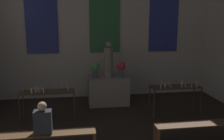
{
  "coord_description": "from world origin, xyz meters",
  "views": [
    {
      "loc": [
        -1.05,
        0.5,
        2.76
      ],
      "look_at": [
        0.0,
        7.6,
        1.31
      ],
      "focal_mm": 40.0,
      "sensor_mm": 36.0,
      "label": 1
    }
  ],
  "objects_px": {
    "candle_rack_left": "(48,95)",
    "person_seated": "(43,120)",
    "statue": "(108,61)",
    "pew_back_left": "(46,138)",
    "pew_back_right": "(199,128)",
    "altar": "(108,91)",
    "candle_rack_right": "(175,89)",
    "flower_vase_left": "(95,68)",
    "flower_vase_right": "(121,68)"
  },
  "relations": [
    {
      "from": "person_seated",
      "to": "candle_rack_right",
      "type": "bearing_deg",
      "value": 25.83
    },
    {
      "from": "altar",
      "to": "statue",
      "type": "height_order",
      "value": "statue"
    },
    {
      "from": "candle_rack_left",
      "to": "pew_back_right",
      "type": "xyz_separation_m",
      "value": [
        3.54,
        -1.74,
        -0.42
      ]
    },
    {
      "from": "flower_vase_right",
      "to": "candle_rack_right",
      "type": "height_order",
      "value": "flower_vase_right"
    },
    {
      "from": "candle_rack_right",
      "to": "pew_back_left",
      "type": "xyz_separation_m",
      "value": [
        -3.54,
        -1.74,
        -0.42
      ]
    },
    {
      "from": "altar",
      "to": "candle_rack_right",
      "type": "xyz_separation_m",
      "value": [
        1.84,
        -1.16,
        0.29
      ]
    },
    {
      "from": "flower_vase_left",
      "to": "person_seated",
      "type": "bearing_deg",
      "value": -114.64
    },
    {
      "from": "flower_vase_right",
      "to": "candle_rack_right",
      "type": "distance_m",
      "value": 1.89
    },
    {
      "from": "flower_vase_right",
      "to": "pew_back_left",
      "type": "bearing_deg",
      "value": -126.3
    },
    {
      "from": "flower_vase_right",
      "to": "person_seated",
      "type": "xyz_separation_m",
      "value": [
        -2.18,
        -2.9,
        -0.49
      ]
    },
    {
      "from": "pew_back_left",
      "to": "pew_back_right",
      "type": "height_order",
      "value": "same"
    },
    {
      "from": "candle_rack_right",
      "to": "pew_back_left",
      "type": "bearing_deg",
      "value": -153.84
    },
    {
      "from": "statue",
      "to": "pew_back_right",
      "type": "bearing_deg",
      "value": -59.56
    },
    {
      "from": "candle_rack_left",
      "to": "pew_back_right",
      "type": "bearing_deg",
      "value": -26.19
    },
    {
      "from": "flower_vase_right",
      "to": "pew_back_left",
      "type": "xyz_separation_m",
      "value": [
        -2.13,
        -2.9,
        -0.9
      ]
    },
    {
      "from": "candle_rack_right",
      "to": "person_seated",
      "type": "relative_size",
      "value": 2.17
    },
    {
      "from": "flower_vase_left",
      "to": "candle_rack_right",
      "type": "xyz_separation_m",
      "value": [
        2.26,
        -1.16,
        -0.48
      ]
    },
    {
      "from": "flower_vase_right",
      "to": "altar",
      "type": "bearing_deg",
      "value": 180.0
    },
    {
      "from": "statue",
      "to": "candle_rack_left",
      "type": "xyz_separation_m",
      "value": [
        -1.84,
        -1.16,
        -0.7
      ]
    },
    {
      "from": "altar",
      "to": "flower_vase_right",
      "type": "bearing_deg",
      "value": 0.0
    },
    {
      "from": "statue",
      "to": "candle_rack_right",
      "type": "bearing_deg",
      "value": -32.28
    },
    {
      "from": "altar",
      "to": "flower_vase_left",
      "type": "height_order",
      "value": "flower_vase_left"
    },
    {
      "from": "pew_back_left",
      "to": "person_seated",
      "type": "relative_size",
      "value": 3.03
    },
    {
      "from": "altar",
      "to": "statue",
      "type": "bearing_deg",
      "value": 0.0
    },
    {
      "from": "candle_rack_right",
      "to": "person_seated",
      "type": "xyz_separation_m",
      "value": [
        -3.6,
        -1.74,
        -0.01
      ]
    },
    {
      "from": "pew_back_right",
      "to": "flower_vase_left",
      "type": "bearing_deg",
      "value": 126.3
    },
    {
      "from": "pew_back_left",
      "to": "person_seated",
      "type": "bearing_deg",
      "value": 180.0
    },
    {
      "from": "person_seated",
      "to": "candle_rack_left",
      "type": "bearing_deg",
      "value": 92.69
    },
    {
      "from": "candle_rack_left",
      "to": "person_seated",
      "type": "relative_size",
      "value": 2.17
    },
    {
      "from": "flower_vase_left",
      "to": "pew_back_left",
      "type": "bearing_deg",
      "value": -113.79
    },
    {
      "from": "candle_rack_right",
      "to": "statue",
      "type": "bearing_deg",
      "value": 147.72
    },
    {
      "from": "altar",
      "to": "person_seated",
      "type": "xyz_separation_m",
      "value": [
        -1.76,
        -2.9,
        0.28
      ]
    },
    {
      "from": "candle_rack_right",
      "to": "pew_back_left",
      "type": "height_order",
      "value": "candle_rack_right"
    },
    {
      "from": "candle_rack_right",
      "to": "pew_back_right",
      "type": "xyz_separation_m",
      "value": [
        -0.13,
        -1.74,
        -0.42
      ]
    },
    {
      "from": "candle_rack_left",
      "to": "person_seated",
      "type": "distance_m",
      "value": 1.75
    },
    {
      "from": "statue",
      "to": "pew_back_left",
      "type": "xyz_separation_m",
      "value": [
        -1.71,
        -2.9,
        -1.12
      ]
    },
    {
      "from": "flower_vase_left",
      "to": "person_seated",
      "type": "distance_m",
      "value": 3.23
    },
    {
      "from": "statue",
      "to": "candle_rack_right",
      "type": "distance_m",
      "value": 2.28
    },
    {
      "from": "statue",
      "to": "pew_back_right",
      "type": "distance_m",
      "value": 3.55
    },
    {
      "from": "candle_rack_right",
      "to": "pew_back_left",
      "type": "relative_size",
      "value": 0.71
    },
    {
      "from": "flower_vase_left",
      "to": "candle_rack_left",
      "type": "relative_size",
      "value": 0.35
    },
    {
      "from": "pew_back_right",
      "to": "person_seated",
      "type": "distance_m",
      "value": 3.49
    },
    {
      "from": "statue",
      "to": "flower_vase_left",
      "type": "xyz_separation_m",
      "value": [
        -0.43,
        0.0,
        -0.22
      ]
    },
    {
      "from": "person_seated",
      "to": "pew_back_left",
      "type": "bearing_deg",
      "value": -0.0
    },
    {
      "from": "statue",
      "to": "pew_back_left",
      "type": "height_order",
      "value": "statue"
    },
    {
      "from": "flower_vase_right",
      "to": "person_seated",
      "type": "bearing_deg",
      "value": -126.96
    },
    {
      "from": "statue",
      "to": "candle_rack_right",
      "type": "xyz_separation_m",
      "value": [
        1.84,
        -1.16,
        -0.7
      ]
    },
    {
      "from": "flower_vase_left",
      "to": "person_seated",
      "type": "xyz_separation_m",
      "value": [
        -1.33,
        -2.9,
        -0.49
      ]
    },
    {
      "from": "pew_back_left",
      "to": "altar",
      "type": "bearing_deg",
      "value": 59.56
    },
    {
      "from": "pew_back_left",
      "to": "flower_vase_right",
      "type": "bearing_deg",
      "value": 53.7
    }
  ]
}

